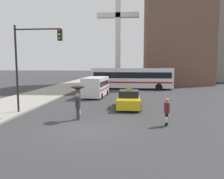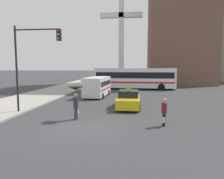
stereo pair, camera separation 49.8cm
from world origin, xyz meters
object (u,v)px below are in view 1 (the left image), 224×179
Objects in this scene: pedestrian_with_umbrella at (78,94)px; taxi at (129,100)px; ambulance_van at (96,86)px; pedestrian_man at (167,110)px; city_bus at (132,78)px; traffic_light at (33,53)px; monument_cross at (118,30)px.

taxi is at bearing -23.84° from pedestrian_with_umbrella.
ambulance_van reaches higher than pedestrian_man.
pedestrian_with_umbrella is at bearing 171.55° from city_bus.
taxi is 5.51m from pedestrian_with_umbrella.
traffic_light is (-3.52, 1.54, 2.66)m from pedestrian_with_umbrella.
ambulance_van is 0.87× the size of traffic_light.
pedestrian_with_umbrella is at bearing -23.61° from traffic_light.
pedestrian_man reaches higher than taxi.
traffic_light is at bearing 78.47° from pedestrian_with_umbrella.
pedestrian_man is 0.26× the size of traffic_light.
pedestrian_man is 0.09× the size of monument_cross.
city_bus is at bearing -152.51° from pedestrian_man.
ambulance_van is 0.46× the size of city_bus.
ambulance_van is 3.37× the size of pedestrian_man.
pedestrian_with_umbrella is (-3.18, -4.39, 1.01)m from taxi.
city_bus is 12.72m from monument_cross.
ambulance_van reaches higher than taxi.
ambulance_van is at bearing -130.69° from pedestrian_man.
pedestrian_man is (1.93, -20.04, -0.80)m from city_bus.
taxi is 14.78m from city_bus.
ambulance_van is 13.04m from pedestrian_man.
ambulance_van is at bearing -59.19° from taxi.
ambulance_van is at bearing -94.44° from monument_cross.
city_bus is 7.31× the size of pedestrian_man.
taxi is 2.54× the size of pedestrian_man.
ambulance_van is 2.56× the size of pedestrian_with_umbrella.
pedestrian_man is (2.24, -5.30, 0.27)m from taxi.
city_bus is 5.55× the size of pedestrian_with_umbrella.
city_bus is at bearing -73.72° from monument_cross.
pedestrian_man is at bearing 112.87° from taxi.
city_bus is 1.89× the size of traffic_light.
city_bus is (4.06, 8.45, 0.51)m from ambulance_van.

